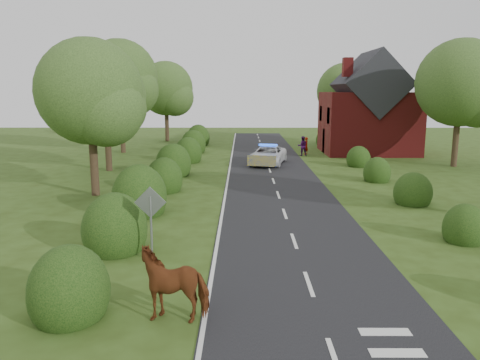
{
  "coord_description": "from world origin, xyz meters",
  "views": [
    {
      "loc": [
        -1.96,
        -12.96,
        5.6
      ],
      "look_at": [
        -2.08,
        9.61,
        1.3
      ],
      "focal_mm": 35.0,
      "sensor_mm": 36.0,
      "label": 1
    }
  ],
  "objects_px": {
    "road_sign": "(151,213)",
    "cow": "(175,287)",
    "pedestrian_purple": "(302,146)",
    "pedestrian_red": "(306,146)",
    "police_van": "(268,155)"
  },
  "relations": [
    {
      "from": "road_sign",
      "to": "pedestrian_red",
      "type": "xyz_separation_m",
      "value": [
        8.72,
        26.78,
        -0.88
      ]
    },
    {
      "from": "road_sign",
      "to": "pedestrian_purple",
      "type": "height_order",
      "value": "road_sign"
    },
    {
      "from": "road_sign",
      "to": "cow",
      "type": "distance_m",
      "value": 4.22
    },
    {
      "from": "road_sign",
      "to": "cow",
      "type": "bearing_deg",
      "value": -71.05
    },
    {
      "from": "road_sign",
      "to": "pedestrian_purple",
      "type": "bearing_deg",
      "value": 72.22
    },
    {
      "from": "police_van",
      "to": "pedestrian_purple",
      "type": "relative_size",
      "value": 3.24
    },
    {
      "from": "cow",
      "to": "pedestrian_purple",
      "type": "distance_m",
      "value": 30.62
    },
    {
      "from": "cow",
      "to": "pedestrian_red",
      "type": "distance_m",
      "value": 31.56
    },
    {
      "from": "police_van",
      "to": "pedestrian_purple",
      "type": "distance_m",
      "value": 5.91
    },
    {
      "from": "pedestrian_purple",
      "to": "police_van",
      "type": "bearing_deg",
      "value": 54.05
    },
    {
      "from": "cow",
      "to": "pedestrian_purple",
      "type": "relative_size",
      "value": 1.24
    },
    {
      "from": "road_sign",
      "to": "pedestrian_purple",
      "type": "xyz_separation_m",
      "value": [
        8.31,
        25.92,
        -0.8
      ]
    },
    {
      "from": "pedestrian_red",
      "to": "pedestrian_purple",
      "type": "xyz_separation_m",
      "value": [
        -0.41,
        -0.87,
        0.09
      ]
    },
    {
      "from": "police_van",
      "to": "road_sign",
      "type": "bearing_deg",
      "value": -90.24
    },
    {
      "from": "pedestrian_purple",
      "to": "pedestrian_red",
      "type": "bearing_deg",
      "value": -117.2
    }
  ]
}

